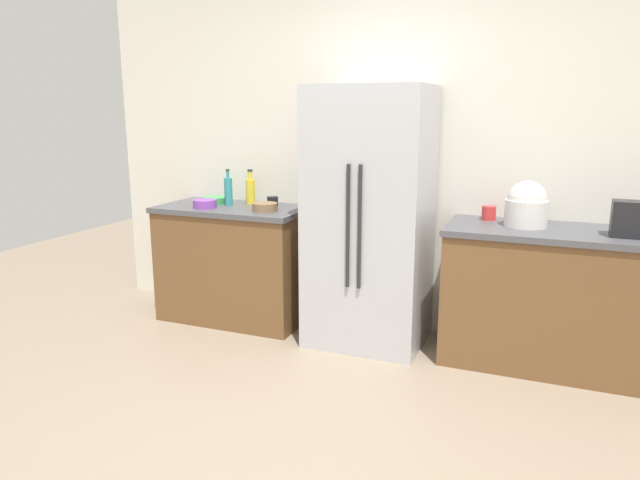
# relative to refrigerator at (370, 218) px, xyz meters

# --- Properties ---
(ground_plane) EXTENTS (9.80, 9.80, 0.00)m
(ground_plane) POSITION_rel_refrigerator_xyz_m (0.07, -1.50, -0.90)
(ground_plane) COLOR gray
(kitchen_back_panel) EXTENTS (4.90, 0.10, 2.88)m
(kitchen_back_panel) POSITION_rel_refrigerator_xyz_m (0.07, 0.40, 0.54)
(kitchen_back_panel) COLOR silver
(kitchen_back_panel) RESTS_ON ground_plane
(counter_left) EXTENTS (1.16, 0.64, 0.91)m
(counter_left) POSITION_rel_refrigerator_xyz_m (-1.12, 0.04, -0.45)
(counter_left) COLOR brown
(counter_left) RESTS_ON ground_plane
(counter_right) EXTENTS (1.45, 0.64, 0.91)m
(counter_right) POSITION_rel_refrigerator_xyz_m (1.26, 0.04, -0.45)
(counter_right) COLOR brown
(counter_right) RESTS_ON ground_plane
(refrigerator) EXTENTS (0.80, 0.70, 1.80)m
(refrigerator) POSITION_rel_refrigerator_xyz_m (0.00, 0.00, 0.00)
(refrigerator) COLOR #B2B5BA
(refrigerator) RESTS_ON ground_plane
(toaster) EXTENTS (0.25, 0.14, 0.21)m
(toaster) POSITION_rel_refrigerator_xyz_m (1.63, -0.04, 0.11)
(toaster) COLOR black
(toaster) RESTS_ON counter_right
(rice_cooker) EXTENTS (0.27, 0.27, 0.29)m
(rice_cooker) POSITION_rel_refrigerator_xyz_m (1.02, 0.07, 0.14)
(rice_cooker) COLOR silver
(rice_cooker) RESTS_ON counter_right
(bottle_a) EXTENTS (0.06, 0.06, 0.28)m
(bottle_a) POSITION_rel_refrigerator_xyz_m (-1.18, 0.07, 0.12)
(bottle_a) COLOR teal
(bottle_a) RESTS_ON counter_left
(bottle_b) EXTENTS (0.07, 0.07, 0.28)m
(bottle_b) POSITION_rel_refrigerator_xyz_m (-1.05, 0.19, 0.12)
(bottle_b) COLOR yellow
(bottle_b) RESTS_ON counter_left
(cup_a) EXTENTS (0.09, 0.09, 0.07)m
(cup_a) POSITION_rel_refrigerator_xyz_m (-0.85, 0.18, 0.04)
(cup_a) COLOR black
(cup_a) RESTS_ON counter_left
(cup_b) EXTENTS (0.09, 0.09, 0.09)m
(cup_b) POSITION_rel_refrigerator_xyz_m (0.78, 0.21, 0.05)
(cup_b) COLOR red
(cup_b) RESTS_ON counter_right
(bowl_a) EXTENTS (0.19, 0.19, 0.05)m
(bowl_a) POSITION_rel_refrigerator_xyz_m (-1.33, 0.12, 0.03)
(bowl_a) COLOR green
(bowl_a) RESTS_ON counter_left
(bowl_b) EXTENTS (0.18, 0.18, 0.06)m
(bowl_b) POSITION_rel_refrigerator_xyz_m (-1.29, -0.09, 0.04)
(bowl_b) COLOR purple
(bowl_b) RESTS_ON counter_left
(bowl_c) EXTENTS (0.19, 0.19, 0.06)m
(bowl_c) POSITION_rel_refrigerator_xyz_m (-0.79, -0.06, 0.04)
(bowl_c) COLOR brown
(bowl_c) RESTS_ON counter_left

